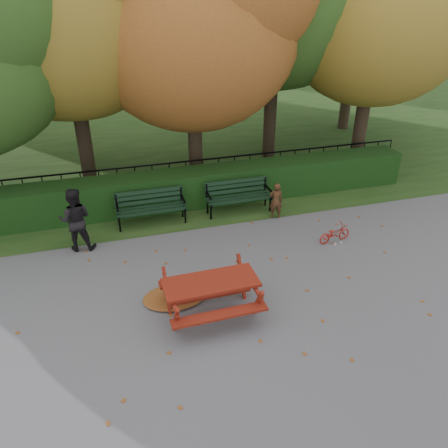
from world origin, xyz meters
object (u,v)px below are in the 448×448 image
object	(u,v)px
bench_left	(151,205)
picnic_table	(211,288)
tree_e	(394,3)
bicycle	(335,233)
adult	(75,220)
tree_c	(205,16)
bench_right	(238,194)
child	(276,201)

from	to	relation	value
bench_left	picnic_table	size ratio (longest dim) A/B	1.01
tree_e	bicycle	distance (m)	7.46
adult	tree_c	bearing A→B (deg)	-133.20
bench_left	picnic_table	xyz separation A→B (m)	(0.57, -3.97, 0.07)
bench_right	bench_left	bearing A→B (deg)	180.00
tree_c	tree_e	distance (m)	5.70
tree_e	bench_right	distance (m)	7.38
tree_c	picnic_table	world-z (taller)	tree_c
picnic_table	child	size ratio (longest dim) A/B	1.77
picnic_table	bicycle	bearing A→B (deg)	24.80
adult	bicycle	distance (m)	6.19
tree_c	bicycle	distance (m)	6.75
tree_e	adult	size ratio (longest dim) A/B	5.23
tree_c	adult	xyz separation A→B (m)	(-3.97, -3.06, -4.04)
tree_c	adult	world-z (taller)	tree_c
tree_c	bench_right	world-z (taller)	tree_c
tree_c	bench_right	xyz separation A→B (m)	(0.27, -2.26, -4.30)
picnic_table	adult	distance (m)	3.98
tree_e	bicycle	bearing A→B (deg)	-130.35
tree_c	tree_e	world-z (taller)	tree_e
picnic_table	bench_left	bearing A→B (deg)	97.39
picnic_table	bicycle	size ratio (longest dim) A/B	2.06
picnic_table	bicycle	xyz separation A→B (m)	(3.59, 1.72, -0.36)
bench_left	bench_right	bearing A→B (deg)	0.00
bench_left	child	distance (m)	3.32
child	adult	bearing A→B (deg)	16.59
bench_right	child	distance (m)	1.08
adult	bicycle	bearing A→B (deg)	175.64
bench_right	bicycle	size ratio (longest dim) A/B	2.08
bench_left	bicycle	distance (m)	4.74
bench_left	bench_right	size ratio (longest dim) A/B	1.00
tree_e	child	xyz separation A→B (m)	(-4.58, -2.73, -4.58)
bench_left	child	world-z (taller)	child
bicycle	tree_e	bearing A→B (deg)	-48.62
bench_left	bench_right	xyz separation A→B (m)	(2.40, 0.00, 0.00)
tree_e	bicycle	world-z (taller)	tree_e
bench_right	child	world-z (taller)	child
tree_c	adult	distance (m)	6.44
tree_c	bench_right	distance (m)	4.87
tree_c	picnic_table	size ratio (longest dim) A/B	4.48
tree_e	child	size ratio (longest dim) A/B	8.08
bench_right	bicycle	bearing A→B (deg)	-51.88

